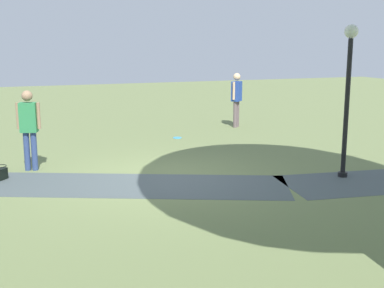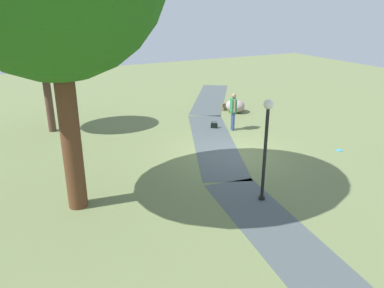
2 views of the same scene
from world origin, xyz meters
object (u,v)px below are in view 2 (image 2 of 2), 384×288
Objects in this scene: lawn_boulder at (235,106)px; backpack_by_boulder at (224,107)px; handbag_on_grass at (214,125)px; woman_with_handbag at (233,109)px; frisbee_on_grass at (339,150)px; young_tree_near_path at (41,47)px; lamp_post at (266,139)px.

backpack_by_boulder is at bearing 26.10° from lawn_boulder.
lawn_boulder reaches higher than handbag_on_grass.
frisbee_on_grass is (-4.26, -2.48, -1.03)m from woman_with_handbag.
young_tree_near_path is at bearing 66.72° from handbag_on_grass.
young_tree_near_path is 9.00m from woman_with_handbag.
frisbee_on_grass is (-7.50, -1.00, -0.18)m from backpack_by_boulder.
woman_with_handbag is 1.28m from handbag_on_grass.
lamp_post is at bearing 152.12° from lawn_boulder.
handbag_on_grass is 1.48× the size of frisbee_on_grass.
young_tree_near_path is at bearing 52.06° from frisbee_on_grass.
lamp_post reaches higher than handbag_on_grass.
handbag_on_grass is (6.83, -2.20, -1.83)m from lamp_post.
handbag_on_grass is at bearing 32.52° from frisbee_on_grass.
young_tree_near_path is at bearing 83.46° from lawn_boulder.
frisbee_on_grass is (1.93, -5.33, -1.96)m from lamp_post.
young_tree_near_path reaches higher than woman_with_handbag.
young_tree_near_path is 8.55m from handbag_on_grass.
woman_with_handbag is (-3.68, -7.70, -2.86)m from young_tree_near_path.
backpack_by_boulder is (0.65, 0.32, -0.16)m from lawn_boulder.
lamp_post is 8.26× the size of handbag_on_grass.
woman_with_handbag is at bearing -24.69° from lamp_post.
backpack_by_boulder reaches higher than frisbee_on_grass.
woman_with_handbag reaches higher than backpack_by_boulder.
woman_with_handbag is 4.65× the size of handbag_on_grass.
lawn_boulder is 2.97× the size of handbag_on_grass.
young_tree_near_path is 13.61× the size of backpack_by_boulder.
lawn_boulder reaches higher than backpack_by_boulder.
handbag_on_grass is (-1.95, 2.44, -0.22)m from lawn_boulder.
backpack_by_boulder is at bearing -24.56° from woman_with_handbag.
lamp_post is 12.21× the size of frisbee_on_grass.
lamp_post reaches higher than backpack_by_boulder.
lamp_post reaches higher than frisbee_on_grass.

